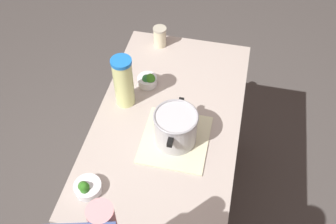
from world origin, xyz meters
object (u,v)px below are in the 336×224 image
(lemonade_pitcher, at_px, (123,82))
(mason_jar, at_px, (160,37))
(broccoli_bowl_center, at_px, (148,80))
(cooking_pot, at_px, (176,127))
(broccoli_bowl_front, at_px, (87,188))

(lemonade_pitcher, xyz_separation_m, mason_jar, (-0.48, 0.07, -0.08))
(mason_jar, bearing_deg, lemonade_pitcher, -8.25)
(lemonade_pitcher, distance_m, broccoli_bowl_center, 0.20)
(cooking_pot, relative_size, lemonade_pitcher, 0.96)
(mason_jar, xyz_separation_m, broccoli_bowl_center, (0.34, 0.01, -0.03))
(lemonade_pitcher, relative_size, mason_jar, 2.33)
(lemonade_pitcher, bearing_deg, cooking_pot, 58.24)
(lemonade_pitcher, bearing_deg, mason_jar, 171.75)
(mason_jar, bearing_deg, cooking_pot, 19.22)
(broccoli_bowl_center, bearing_deg, broccoli_bowl_front, -7.92)
(lemonade_pitcher, bearing_deg, broccoli_bowl_front, -1.36)
(broccoli_bowl_front, height_order, broccoli_bowl_center, broccoli_bowl_center)
(cooking_pot, bearing_deg, broccoli_bowl_front, -41.98)
(cooking_pot, height_order, mason_jar, cooking_pot)
(lemonade_pitcher, height_order, broccoli_bowl_center, lemonade_pitcher)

